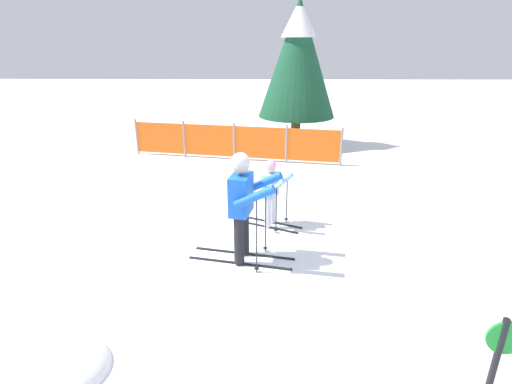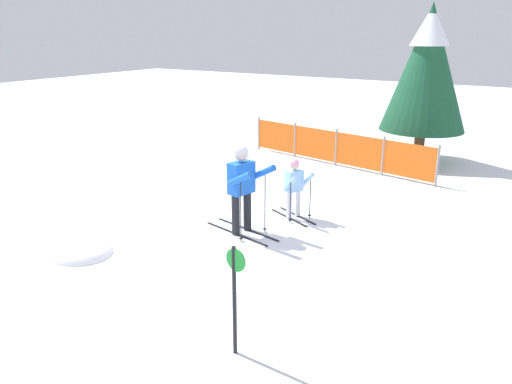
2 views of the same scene
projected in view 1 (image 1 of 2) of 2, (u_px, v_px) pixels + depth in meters
ground_plane at (229, 259)px, 6.30m from camera, size 60.00×60.00×0.00m
skier_adult at (243, 198)px, 5.91m from camera, size 1.68×0.83×1.73m
skier_child at (271, 188)px, 7.17m from camera, size 1.19×0.75×1.26m
safety_fence at (234, 142)px, 11.30m from camera, size 5.93×1.15×1.06m
conifer_far at (298, 56)px, 12.10m from camera, size 2.40×2.40×4.45m
trail_marker at (492, 378)px, 2.99m from camera, size 0.28×0.06×1.41m
snow_mound at (50, 370)px, 4.18m from camera, size 1.26×1.07×0.50m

